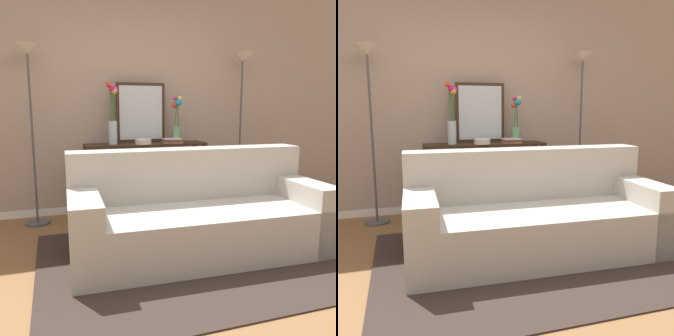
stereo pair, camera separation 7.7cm
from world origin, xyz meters
TOP-DOWN VIEW (x-y plane):
  - ground_plane at (0.00, 0.00)m, footprint 16.00×16.00m
  - back_wall at (0.00, 2.28)m, footprint 12.00×0.15m
  - area_rug at (0.28, 0.56)m, footprint 2.69×1.89m
  - couch at (0.28, 0.73)m, footprint 2.20×0.98m
  - console_table at (0.13, 1.91)m, footprint 1.38×0.34m
  - floor_lamp_left at (-1.08, 1.95)m, footprint 0.28×0.28m
  - floor_lamp_right at (1.36, 1.95)m, footprint 0.28×0.28m
  - wall_mirror at (0.11, 2.05)m, footprint 0.58×0.02m
  - vase_tall_flowers at (-0.25, 1.90)m, footprint 0.13×0.12m
  - vase_short_flowers at (0.51, 1.94)m, footprint 0.11×0.14m
  - fruit_bowl at (0.07, 1.81)m, footprint 0.18×0.18m
  - book_stack at (0.42, 1.84)m, footprint 0.23×0.18m
  - book_row_under_console at (-0.31, 1.91)m, footprint 0.26×0.18m

SIDE VIEW (x-z plane):
  - ground_plane at x=0.00m, z-range -0.02..0.00m
  - area_rug at x=0.28m, z-range 0.00..0.01m
  - book_row_under_console at x=-0.31m, z-range -0.01..0.11m
  - couch at x=0.28m, z-range -0.13..0.75m
  - console_table at x=0.13m, z-range 0.16..1.00m
  - book_stack at x=0.42m, z-range 0.84..0.90m
  - fruit_bowl at x=0.07m, z-range 0.85..0.91m
  - vase_short_flowers at x=0.51m, z-range 0.80..1.34m
  - vase_tall_flowers at x=-0.25m, z-range 0.80..1.47m
  - wall_mirror at x=0.11m, z-range 0.84..1.53m
  - floor_lamp_left at x=-1.08m, z-range 0.54..2.41m
  - back_wall at x=0.00m, z-range 0.00..2.98m
  - floor_lamp_right at x=1.36m, z-range 0.54..2.45m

